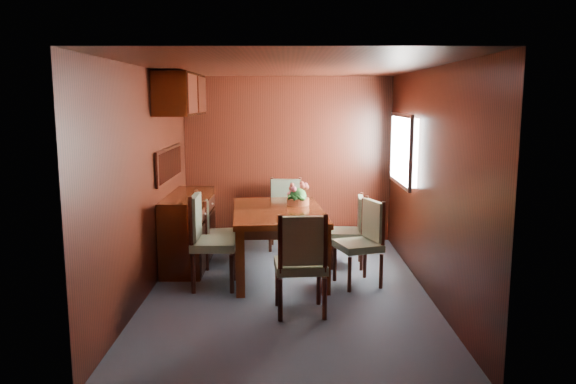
{
  "coord_description": "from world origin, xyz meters",
  "views": [
    {
      "loc": [
        -0.0,
        -5.89,
        2.06
      ],
      "look_at": [
        0.0,
        0.27,
        1.05
      ],
      "focal_mm": 35.0,
      "sensor_mm": 36.0,
      "label": 1
    }
  ],
  "objects_px": {
    "sideboard": "(189,230)",
    "flower_centerpiece": "(298,194)",
    "chair_head": "(301,259)",
    "chair_left_near": "(207,235)",
    "chair_right_near": "(364,237)",
    "dining_table": "(278,219)"
  },
  "relations": [
    {
      "from": "chair_right_near",
      "to": "chair_head",
      "type": "xyz_separation_m",
      "value": [
        -0.73,
        -0.95,
        0.03
      ]
    },
    {
      "from": "chair_left_near",
      "to": "chair_head",
      "type": "bearing_deg",
      "value": 49.59
    },
    {
      "from": "chair_head",
      "to": "flower_centerpiece",
      "type": "distance_m",
      "value": 1.66
    },
    {
      "from": "sideboard",
      "to": "flower_centerpiece",
      "type": "bearing_deg",
      "value": -3.68
    },
    {
      "from": "chair_left_near",
      "to": "chair_right_near",
      "type": "distance_m",
      "value": 1.75
    },
    {
      "from": "chair_head",
      "to": "chair_left_near",
      "type": "bearing_deg",
      "value": 135.23
    },
    {
      "from": "chair_left_near",
      "to": "chair_head",
      "type": "height_order",
      "value": "chair_left_near"
    },
    {
      "from": "sideboard",
      "to": "chair_head",
      "type": "bearing_deg",
      "value": -51.24
    },
    {
      "from": "chair_right_near",
      "to": "chair_head",
      "type": "bearing_deg",
      "value": 123.95
    },
    {
      "from": "dining_table",
      "to": "flower_centerpiece",
      "type": "height_order",
      "value": "flower_centerpiece"
    },
    {
      "from": "sideboard",
      "to": "flower_centerpiece",
      "type": "height_order",
      "value": "flower_centerpiece"
    },
    {
      "from": "chair_left_near",
      "to": "chair_head",
      "type": "distance_m",
      "value": 1.33
    },
    {
      "from": "chair_right_near",
      "to": "flower_centerpiece",
      "type": "distance_m",
      "value": 1.07
    },
    {
      "from": "sideboard",
      "to": "chair_head",
      "type": "distance_m",
      "value": 2.2
    },
    {
      "from": "sideboard",
      "to": "dining_table",
      "type": "relative_size",
      "value": 0.8
    },
    {
      "from": "chair_left_near",
      "to": "chair_right_near",
      "type": "relative_size",
      "value": 1.09
    },
    {
      "from": "chair_left_near",
      "to": "flower_centerpiece",
      "type": "xyz_separation_m",
      "value": [
        1.02,
        0.77,
        0.34
      ]
    },
    {
      "from": "chair_left_near",
      "to": "flower_centerpiece",
      "type": "relative_size",
      "value": 3.59
    },
    {
      "from": "sideboard",
      "to": "chair_left_near",
      "type": "xyz_separation_m",
      "value": [
        0.35,
        -0.86,
        0.14
      ]
    },
    {
      "from": "dining_table",
      "to": "chair_head",
      "type": "bearing_deg",
      "value": -84.57
    },
    {
      "from": "sideboard",
      "to": "chair_right_near",
      "type": "height_order",
      "value": "chair_right_near"
    },
    {
      "from": "chair_head",
      "to": "chair_right_near",
      "type": "bearing_deg",
      "value": 47.42
    }
  ]
}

